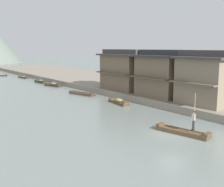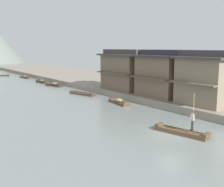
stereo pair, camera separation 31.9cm
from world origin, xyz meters
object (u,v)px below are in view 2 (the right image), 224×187
(boat_moored_nearest, at_px, (119,102))
(boat_moored_third, at_px, (83,94))
(boatman_person, at_px, (193,118))
(house_waterfront_second, at_px, (166,73))
(boat_moored_second, at_px, (25,77))
(house_waterfront_nearest, at_px, (208,78))
(house_waterfront_tall, at_px, (124,70))
(boat_foreground_poled, at_px, (181,132))
(boat_midriver_upstream, at_px, (54,85))
(boat_midriver_drifting, at_px, (42,82))

(boat_moored_nearest, bearing_deg, boat_moored_third, 91.56)
(boatman_person, relative_size, house_waterfront_second, 0.42)
(boat_moored_second, height_order, house_waterfront_nearest, house_waterfront_nearest)
(house_waterfront_nearest, height_order, house_waterfront_tall, same)
(boat_moored_second, distance_m, house_waterfront_nearest, 47.61)
(boat_foreground_poled, xyz_separation_m, boat_moored_nearest, (3.53, 13.41, 0.08))
(boat_moored_third, height_order, house_waterfront_tall, house_waterfront_tall)
(boat_midriver_upstream, bearing_deg, boat_moored_third, -92.20)
(boat_foreground_poled, xyz_separation_m, boatman_person, (0.21, -0.93, 1.38))
(boat_moored_nearest, bearing_deg, house_waterfront_nearest, -59.39)
(boat_moored_third, bearing_deg, boat_moored_nearest, -88.44)
(boatman_person, bearing_deg, boat_moored_second, 85.90)
(house_waterfront_second, bearing_deg, boatman_person, -128.49)
(boat_midriver_upstream, bearing_deg, house_waterfront_second, -75.92)
(boat_foreground_poled, relative_size, boat_midriver_drifting, 1.32)
(boat_moored_nearest, xyz_separation_m, house_waterfront_tall, (5.07, 5.28, 3.60))
(boat_moored_nearest, bearing_deg, boat_moored_second, 89.37)
(boat_moored_nearest, height_order, boat_midriver_drifting, boat_moored_nearest)
(boatman_person, bearing_deg, boat_midriver_drifting, 85.12)
(boat_moored_second, relative_size, boat_midriver_upstream, 1.09)
(boat_foreground_poled, xyz_separation_m, boat_moored_third, (3.28, 22.43, -0.04))
(boat_moored_second, relative_size, boat_moored_third, 0.93)
(boat_moored_nearest, distance_m, boat_midriver_drifting, 26.79)
(house_waterfront_nearest, bearing_deg, boatman_person, -151.06)
(boat_moored_third, xyz_separation_m, house_waterfront_tall, (5.32, -3.74, 3.72))
(house_waterfront_nearest, bearing_deg, house_waterfront_second, 86.25)
(boat_moored_second, distance_m, boat_moored_third, 28.75)
(boat_midriver_drifting, height_order, house_waterfront_second, house_waterfront_second)
(boat_moored_second, relative_size, house_waterfront_second, 0.65)
(boat_moored_third, xyz_separation_m, boat_midriver_upstream, (0.45, 11.60, 0.14))
(boat_midriver_drifting, bearing_deg, boat_midriver_upstream, -89.88)
(boatman_person, relative_size, boat_midriver_upstream, 0.71)
(boat_moored_third, height_order, boat_midriver_drifting, boat_midriver_drifting)
(boat_foreground_poled, height_order, boatman_person, boatman_person)
(boat_midriver_upstream, relative_size, house_waterfront_nearest, 0.64)
(boat_foreground_poled, distance_m, boat_midriver_drifting, 40.37)
(boat_moored_nearest, relative_size, boat_moored_third, 0.82)
(boatman_person, relative_size, house_waterfront_tall, 0.37)
(boat_moored_second, xyz_separation_m, house_waterfront_tall, (4.66, -32.48, 3.66))
(house_waterfront_nearest, xyz_separation_m, house_waterfront_second, (0.45, 6.84, -0.01))
(boat_moored_second, distance_m, boat_midriver_drifting, 10.98)
(boat_moored_third, distance_m, house_waterfront_tall, 7.49)
(boat_moored_nearest, xyz_separation_m, boat_midriver_drifting, (0.19, 26.79, -0.00))
(boat_midriver_drifting, bearing_deg, boat_moored_second, 88.81)
(boatman_person, bearing_deg, boat_foreground_poled, 102.57)
(boat_moored_nearest, height_order, house_waterfront_tall, house_waterfront_tall)
(boat_moored_nearest, distance_m, house_waterfront_nearest, 11.53)
(boat_foreground_poled, relative_size, house_waterfront_nearest, 0.73)
(boat_moored_third, distance_m, boat_midriver_drifting, 17.77)
(boatman_person, height_order, house_waterfront_nearest, house_waterfront_nearest)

